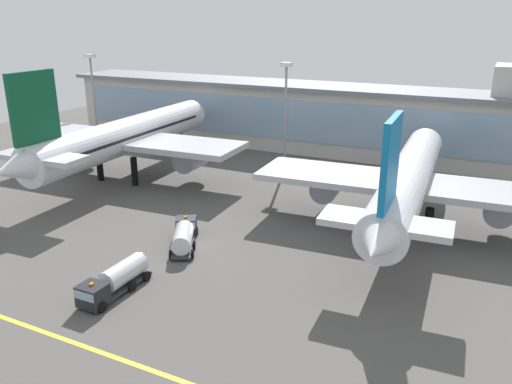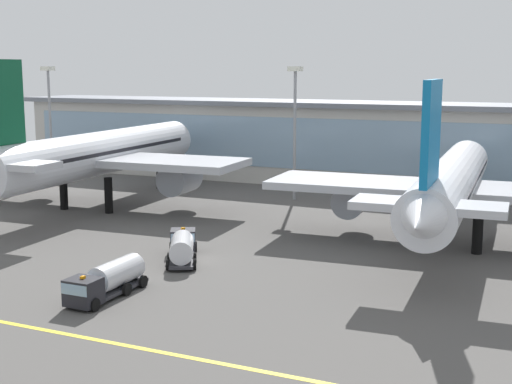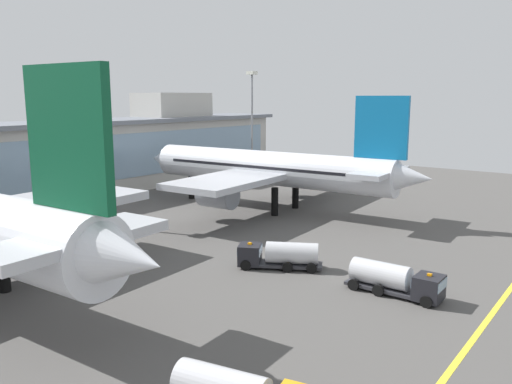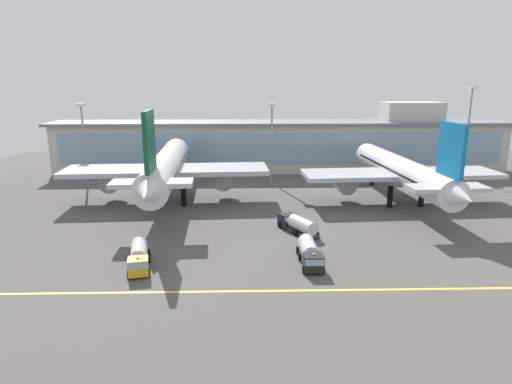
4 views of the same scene
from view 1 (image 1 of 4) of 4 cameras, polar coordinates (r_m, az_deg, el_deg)
The scene contains 9 objects.
ground_plane at distance 65.43m, azimuth -6.72°, elevation -5.92°, with size 180.00×180.00×0.00m, color #514F4C.
taxiway_centreline_stripe at distance 50.88m, azimuth -20.73°, elevation -14.91°, with size 144.00×0.50×0.01m, color yellow.
terminal_building at distance 109.40m, azimuth 9.35°, elevation 8.12°, with size 128.05×14.00×19.13m.
airliner_near_left at distance 93.09m, azimuth -14.18°, elevation 5.97°, with size 42.57×55.01×20.39m.
airliner_near_right at distance 70.87m, azimuth 16.50°, elevation 1.19°, with size 41.20×52.15×18.42m.
fuel_tanker_truck at distance 65.21m, azimuth -7.96°, elevation -4.62°, with size 6.48×9.10×2.90m.
baggage_tug_near at distance 55.64m, azimuth -15.52°, elevation -9.47°, with size 2.93×9.06×2.90m.
apron_light_mast_centre at distance 119.01m, azimuth -17.62°, elevation 11.21°, with size 1.80×1.80×19.76m.
apron_light_mast_east at distance 94.27m, azimuth 3.33°, elevation 10.23°, with size 1.80×1.80×19.68m.
Camera 1 is at (33.07, -49.48, 27.20)m, focal length 36.13 mm.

